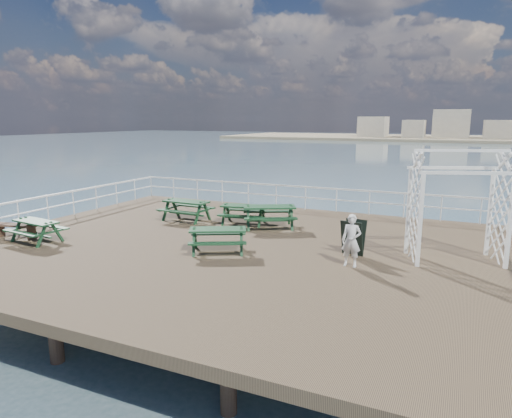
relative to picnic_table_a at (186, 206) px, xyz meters
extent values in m
cube|color=brown|center=(3.75, -2.53, -0.75)|extent=(18.00, 14.00, 0.30)
plane|color=#456474|center=(3.75, 37.47, -2.60)|extent=(300.00, 300.00, 0.00)
cube|color=tan|center=(18.75, 132.47, -2.20)|extent=(160.00, 40.00, 0.80)
cube|color=beige|center=(-16.25, 129.47, 1.20)|extent=(8.00, 8.00, 6.00)
cube|color=beige|center=(-4.25, 129.47, 0.70)|extent=(6.00, 8.00, 5.00)
cube|color=beige|center=(5.75, 129.47, 2.20)|extent=(10.00, 8.00, 8.00)
cube|color=beige|center=(17.75, 129.47, 0.70)|extent=(7.00, 8.00, 5.00)
cylinder|color=brown|center=(-3.75, 2.97, -1.95)|extent=(0.36, 0.36, 2.10)
cylinder|color=brown|center=(11.25, 2.97, -1.95)|extent=(0.36, 0.36, 2.10)
cube|color=white|center=(3.75, 4.32, 0.45)|extent=(17.70, 0.07, 0.07)
cube|color=white|center=(3.75, 4.32, -0.05)|extent=(17.70, 0.05, 0.05)
cylinder|color=white|center=(-5.10, 4.32, -0.05)|extent=(0.05, 0.05, 1.10)
cube|color=white|center=(-5.10, -2.53, 0.45)|extent=(0.07, 13.70, 0.07)
cube|color=white|center=(-5.10, -2.53, -0.05)|extent=(0.05, 13.70, 0.05)
cube|color=#13361C|center=(0.00, 0.00, 0.19)|extent=(1.95, 0.82, 0.06)
cube|color=#13361C|center=(0.02, 0.64, -0.12)|extent=(1.93, 0.34, 0.05)
cube|color=#13361C|center=(-0.02, -0.64, -0.12)|extent=(1.93, 0.34, 0.05)
cube|color=#13361C|center=(-0.80, 0.03, -0.14)|extent=(0.14, 1.55, 0.06)
cube|color=#13361C|center=(0.80, -0.03, -0.14)|extent=(0.14, 1.55, 0.06)
cube|color=#13361C|center=(-0.79, 0.35, -0.19)|extent=(0.11, 0.55, 0.93)
cube|color=#13361C|center=(-0.81, -0.29, -0.19)|extent=(0.11, 0.55, 0.93)
cube|color=#13361C|center=(0.81, 0.29, -0.19)|extent=(0.11, 0.55, 0.93)
cube|color=#13361C|center=(0.79, -0.35, -0.19)|extent=(0.11, 0.55, 0.93)
cube|color=#13361C|center=(0.00, 0.00, -0.33)|extent=(1.71, 0.15, 0.06)
cube|color=#13361C|center=(2.48, 0.38, 0.14)|extent=(1.88, 1.02, 0.06)
cube|color=#13361C|center=(2.37, 0.97, -0.15)|extent=(1.80, 0.58, 0.05)
cube|color=#13361C|center=(2.59, -0.20, -0.15)|extent=(1.80, 0.58, 0.05)
cube|color=#13361C|center=(1.75, 0.24, -0.17)|extent=(0.35, 1.43, 0.06)
cube|color=#13361C|center=(3.21, 0.52, -0.17)|extent=(0.35, 1.43, 0.06)
cube|color=#13361C|center=(1.69, 0.53, -0.22)|extent=(0.17, 0.52, 0.87)
cube|color=#13361C|center=(1.81, -0.05, -0.22)|extent=(0.17, 0.52, 0.87)
cube|color=#13361C|center=(3.16, 0.81, -0.22)|extent=(0.17, 0.52, 0.87)
cube|color=#13361C|center=(3.27, 0.23, -0.22)|extent=(0.17, 0.52, 0.87)
cube|color=#13361C|center=(2.48, 0.38, -0.35)|extent=(1.57, 0.38, 0.06)
cube|color=#13361C|center=(3.66, 0.24, 0.22)|extent=(2.12, 1.60, 0.07)
cube|color=#13361C|center=(3.36, 0.83, -0.10)|extent=(1.89, 1.16, 0.06)
cube|color=#13361C|center=(3.97, -0.34, -0.10)|extent=(1.89, 1.16, 0.06)
cube|color=#13361C|center=(2.93, -0.14, -0.12)|extent=(0.81, 1.46, 0.07)
cube|color=#13361C|center=(4.40, 0.63, -0.12)|extent=(0.81, 1.46, 0.07)
cube|color=#13361C|center=(2.77, 0.16, -0.18)|extent=(0.34, 0.55, 0.97)
cube|color=#13361C|center=(3.08, -0.43, -0.18)|extent=(0.34, 0.55, 0.97)
cube|color=#13361C|center=(4.25, 0.92, -0.18)|extent=(0.34, 0.55, 0.97)
cube|color=#13361C|center=(4.55, 0.33, -0.18)|extent=(0.34, 0.55, 0.97)
cube|color=#13361C|center=(3.66, 0.24, -0.32)|extent=(1.61, 0.89, 0.07)
cube|color=#13361C|center=(-2.81, -5.01, 0.11)|extent=(1.79, 0.87, 0.06)
cube|color=#13361C|center=(-2.74, -4.44, -0.17)|extent=(1.74, 0.44, 0.05)
cube|color=#13361C|center=(-2.88, -5.58, -0.17)|extent=(1.74, 0.44, 0.05)
cube|color=#13361C|center=(-3.52, -4.93, -0.19)|extent=(0.24, 1.39, 0.06)
cube|color=#13361C|center=(-2.09, -5.10, -0.19)|extent=(0.24, 1.39, 0.06)
cube|color=#13361C|center=(-3.49, -4.64, -0.23)|extent=(0.13, 0.50, 0.84)
cube|color=#13361C|center=(-3.55, -5.21, -0.23)|extent=(0.13, 0.50, 0.84)
cube|color=#13361C|center=(-2.06, -4.81, -0.23)|extent=(0.13, 0.50, 0.84)
cube|color=#13361C|center=(-2.13, -5.38, -0.23)|extent=(0.13, 0.50, 0.84)
cube|color=#13361C|center=(-2.81, -5.01, -0.36)|extent=(1.53, 0.26, 0.06)
cube|color=#13361C|center=(3.48, -3.49, 0.13)|extent=(1.89, 1.43, 0.06)
cube|color=#13361C|center=(3.20, -2.96, -0.15)|extent=(1.69, 1.04, 0.05)
cube|color=#13361C|center=(3.75, -4.01, -0.15)|extent=(1.69, 1.04, 0.05)
cube|color=#13361C|center=(2.82, -3.83, -0.17)|extent=(0.73, 1.31, 0.06)
cube|color=#13361C|center=(4.13, -3.15, -0.17)|extent=(0.73, 1.31, 0.06)
cube|color=#13361C|center=(2.68, -3.56, -0.22)|extent=(0.30, 0.49, 0.86)
cube|color=#13361C|center=(2.96, -4.09, -0.22)|extent=(0.30, 0.49, 0.86)
cube|color=#13361C|center=(4.00, -2.88, -0.22)|extent=(0.30, 0.49, 0.86)
cube|color=#13361C|center=(4.27, -3.41, -0.22)|extent=(0.30, 0.49, 0.86)
cube|color=#13361C|center=(3.48, -3.49, -0.35)|extent=(1.44, 0.80, 0.06)
cube|color=brown|center=(-3.94, -4.95, -0.14)|extent=(1.76, 0.77, 0.06)
cube|color=brown|center=(-4.57, -5.09, -0.38)|extent=(0.16, 0.37, 0.43)
cube|color=brown|center=(-3.31, -4.81, -0.38)|extent=(0.16, 0.37, 0.43)
cube|color=white|center=(9.39, -2.37, 0.73)|extent=(0.13, 0.13, 2.66)
cube|color=white|center=(8.93, -1.13, 0.73)|extent=(0.13, 0.13, 2.66)
cube|color=white|center=(11.67, -1.53, 0.73)|extent=(0.13, 0.13, 2.66)
cube|color=white|center=(11.21, -0.28, 0.73)|extent=(0.13, 0.13, 2.66)
cube|color=white|center=(10.53, -1.95, 2.11)|extent=(2.53, 1.00, 0.09)
cube|color=white|center=(10.07, -0.70, 2.11)|extent=(2.53, 1.00, 0.09)
cube|color=white|center=(10.30, -1.33, 2.67)|extent=(2.52, 0.99, 0.08)
cube|color=black|center=(7.42, -2.11, -0.06)|extent=(0.71, 0.39, 1.11)
cube|color=black|center=(7.46, -1.89, -0.06)|extent=(0.71, 0.39, 1.11)
imported|color=silver|center=(7.64, -3.16, 0.16)|extent=(0.57, 0.38, 1.52)
camera|label=1|loc=(10.41, -15.68, 3.56)|focal=32.00mm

